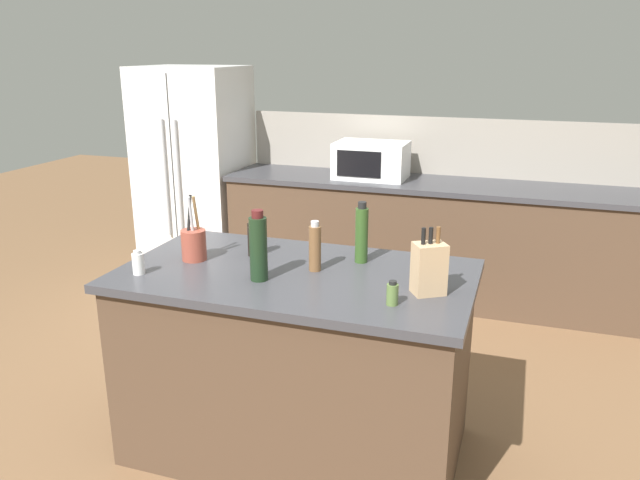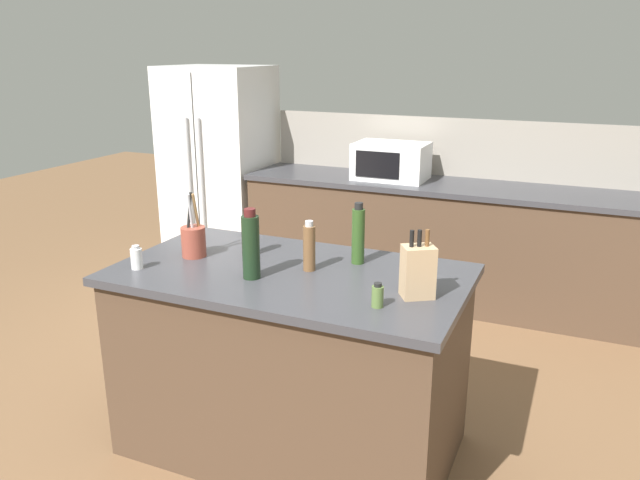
{
  "view_description": "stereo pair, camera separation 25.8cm",
  "coord_description": "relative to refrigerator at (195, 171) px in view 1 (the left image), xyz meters",
  "views": [
    {
      "loc": [
        0.98,
        -2.53,
        1.94
      ],
      "look_at": [
        0.0,
        0.35,
        0.99
      ],
      "focal_mm": 35.0,
      "sensor_mm": 36.0,
      "label": 1
    },
    {
      "loc": [
        1.22,
        -2.44,
        1.94
      ],
      "look_at": [
        0.0,
        0.35,
        0.99
      ],
      "focal_mm": 35.0,
      "sensor_mm": 36.0,
      "label": 2
    }
  ],
  "objects": [
    {
      "name": "ground_plane",
      "position": [
        1.81,
        -2.25,
        -0.89
      ],
      "size": [
        14.0,
        14.0,
        0.0
      ],
      "primitive_type": "plane",
      "color": "brown"
    },
    {
      "name": "back_counter_run",
      "position": [
        2.11,
        -0.05,
        -0.42
      ],
      "size": [
        3.28,
        0.66,
        0.94
      ],
      "color": "#4C3828",
      "rests_on": "ground_plane"
    },
    {
      "name": "wall_backsplash",
      "position": [
        2.11,
        0.27,
        0.28
      ],
      "size": [
        3.24,
        0.03,
        0.46
      ],
      "primitive_type": "cube",
      "color": "gray",
      "rests_on": "back_counter_run"
    },
    {
      "name": "kitchen_island",
      "position": [
        1.81,
        -2.25,
        -0.42
      ],
      "size": [
        1.63,
        0.92,
        0.94
      ],
      "color": "#4C3828",
      "rests_on": "ground_plane"
    },
    {
      "name": "refrigerator",
      "position": [
        0.0,
        0.0,
        0.0
      ],
      "size": [
        0.86,
        0.75,
        1.78
      ],
      "color": "white",
      "rests_on": "ground_plane"
    },
    {
      "name": "microwave",
      "position": [
        1.61,
        -0.05,
        0.19
      ],
      "size": [
        0.56,
        0.39,
        0.28
      ],
      "color": "white",
      "rests_on": "back_counter_run"
    },
    {
      "name": "knife_block",
      "position": [
        2.43,
        -2.32,
        0.16
      ],
      "size": [
        0.16,
        0.15,
        0.29
      ],
      "rotation": [
        0.0,
        0.0,
        0.56
      ],
      "color": "tan",
      "rests_on": "kitchen_island"
    },
    {
      "name": "utensil_crock",
      "position": [
        1.28,
        -2.25,
        0.13
      ],
      "size": [
        0.12,
        0.12,
        0.32
      ],
      "color": "brown",
      "rests_on": "kitchen_island"
    },
    {
      "name": "spice_jar_oregano",
      "position": [
        2.31,
        -2.48,
        0.1
      ],
      "size": [
        0.05,
        0.05,
        0.1
      ],
      "color": "#567038",
      "rests_on": "kitchen_island"
    },
    {
      "name": "pepper_grinder",
      "position": [
        1.89,
        -2.2,
        0.16
      ],
      "size": [
        0.06,
        0.06,
        0.24
      ],
      "color": "brown",
      "rests_on": "kitchen_island"
    },
    {
      "name": "olive_oil_bottle",
      "position": [
        2.06,
        -2.02,
        0.19
      ],
      "size": [
        0.06,
        0.06,
        0.3
      ],
      "color": "#2D4C1E",
      "rests_on": "kitchen_island"
    },
    {
      "name": "soy_sauce_bottle",
      "position": [
        1.53,
        -2.1,
        0.14
      ],
      "size": [
        0.06,
        0.06,
        0.18
      ],
      "color": "black",
      "rests_on": "kitchen_island"
    },
    {
      "name": "salt_shaker",
      "position": [
        1.14,
        -2.51,
        0.1
      ],
      "size": [
        0.05,
        0.05,
        0.11
      ],
      "color": "silver",
      "rests_on": "kitchen_island"
    },
    {
      "name": "wine_bottle",
      "position": [
        1.69,
        -2.4,
        0.2
      ],
      "size": [
        0.08,
        0.08,
        0.32
      ],
      "color": "black",
      "rests_on": "kitchen_island"
    }
  ]
}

